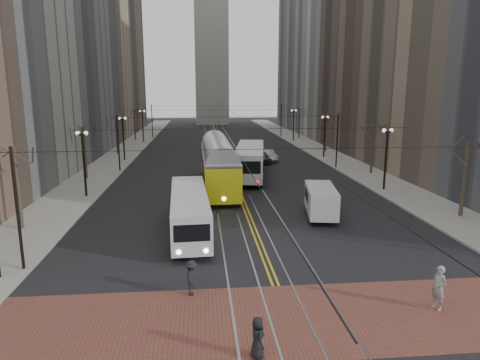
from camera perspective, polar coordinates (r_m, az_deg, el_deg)
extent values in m
plane|color=black|center=(22.33, 4.37, -12.83)|extent=(260.00, 260.00, 0.00)
cube|color=gray|center=(66.63, -15.23, 3.49)|extent=(5.00, 140.00, 0.15)
cube|color=gray|center=(68.20, 10.50, 3.89)|extent=(5.00, 140.00, 0.15)
cube|color=brown|center=(18.83, 6.51, -17.85)|extent=(25.00, 6.00, 0.01)
cube|color=gray|center=(65.74, -2.22, 3.72)|extent=(4.80, 130.00, 0.02)
cube|color=gold|center=(65.74, -2.22, 3.73)|extent=(0.42, 130.00, 0.01)
cube|color=slate|center=(69.96, -24.78, 17.14)|extent=(16.00, 20.00, 34.00)
cube|color=brown|center=(108.76, -17.77, 16.98)|extent=(16.00, 20.00, 40.00)
cube|color=brown|center=(72.50, 19.20, 17.33)|extent=(16.00, 20.00, 34.00)
cube|color=#B1AFA6|center=(92.92, 15.38, 21.82)|extent=(20.00, 20.00, 52.00)
cube|color=slate|center=(110.40, 10.40, 17.25)|extent=(16.00, 20.00, 40.00)
cube|color=#B2AFA5|center=(123.45, -3.90, 20.56)|extent=(9.00, 9.00, 56.00)
cylinder|color=black|center=(39.85, -20.06, 1.74)|extent=(0.20, 0.20, 5.60)
cylinder|color=black|center=(59.22, -15.26, 5.14)|extent=(0.20, 0.20, 5.60)
cylinder|color=black|center=(78.91, -12.83, 6.85)|extent=(0.20, 0.20, 5.60)
cylinder|color=black|center=(42.22, 18.84, 2.36)|extent=(0.20, 0.20, 5.60)
cylinder|color=black|center=(60.84, 11.19, 5.50)|extent=(0.20, 0.20, 5.60)
cylinder|color=black|center=(80.13, 7.14, 7.12)|extent=(0.20, 0.20, 5.60)
cylinder|color=#382D23|center=(32.10, -27.49, -1.20)|extent=(0.28, 0.28, 5.60)
cylinder|color=#382D23|center=(48.01, -20.01, 3.36)|extent=(0.28, 0.28, 5.60)
cylinder|color=#382D23|center=(65.45, -16.12, 5.70)|extent=(0.28, 0.28, 5.60)
cylinder|color=#382D23|center=(83.13, -13.85, 7.04)|extent=(0.28, 0.28, 5.60)
cylinder|color=#382D23|center=(35.39, 27.70, -0.11)|extent=(0.28, 0.28, 5.60)
cylinder|color=#382D23|center=(50.27, 17.24, 3.89)|extent=(0.28, 0.28, 5.60)
cylinder|color=#382D23|center=(67.13, 11.39, 6.07)|extent=(0.28, 0.28, 5.60)
cylinder|color=#382D23|center=(84.46, 7.90, 7.34)|extent=(0.28, 0.28, 5.60)
cylinder|color=black|center=(65.10, -3.60, 8.93)|extent=(0.03, 120.00, 0.03)
cylinder|color=black|center=(65.26, -0.93, 8.96)|extent=(0.03, 120.00, 0.03)
cylinder|color=black|center=(24.64, -27.55, -3.64)|extent=(0.16, 0.16, 6.60)
cylinder|color=black|center=(51.21, -15.90, 4.68)|extent=(0.16, 0.16, 6.60)
cylinder|color=black|center=(86.70, -11.64, 7.66)|extent=(0.16, 0.16, 6.60)
cylinder|color=black|center=(52.96, 12.82, 5.06)|extent=(0.16, 0.16, 6.60)
cylinder|color=black|center=(87.74, 5.51, 7.89)|extent=(0.16, 0.16, 6.60)
cube|color=#B8B8B8|center=(28.53, -6.76, -4.38)|extent=(2.82, 11.09, 2.75)
cube|color=yellow|center=(41.48, -2.92, 1.53)|extent=(3.15, 15.96, 3.75)
cube|color=beige|center=(46.36, 1.33, 2.41)|extent=(4.72, 13.25, 3.38)
cube|color=silver|center=(32.41, 10.71, -2.93)|extent=(2.81, 5.47, 2.31)
imported|color=#42444B|center=(55.87, 2.84, 3.09)|extent=(2.48, 4.85, 1.58)
imported|color=#96989D|center=(57.60, 3.68, 3.31)|extent=(2.31, 4.79, 1.51)
imported|color=black|center=(16.07, 2.34, -20.25)|extent=(0.64, 0.84, 1.53)
imported|color=gray|center=(20.80, 24.97, -12.90)|extent=(0.67, 0.83, 1.96)
imported|color=black|center=(20.34, -6.49, -12.83)|extent=(0.69, 1.12, 1.67)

